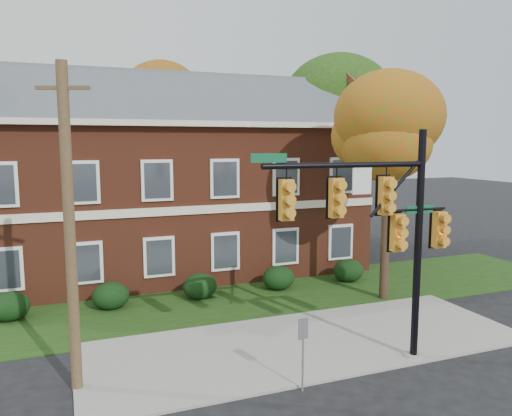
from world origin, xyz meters
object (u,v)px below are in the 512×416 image
object	(u,v)px
hedge_right	(278,278)
utility_pole	(70,230)
hedge_far_right	(348,271)
tree_near_right	(396,134)
hedge_far_left	(9,307)
traffic_signal	(383,222)
tree_far_rear	(166,103)
hedge_center	(200,286)
hedge_left	(111,296)
apartment_building	(171,170)
tree_right_rear	(360,112)
sign_post	(303,342)

from	to	relation	value
hedge_right	utility_pole	world-z (taller)	utility_pole
hedge_far_right	tree_near_right	world-z (taller)	tree_near_right
hedge_right	hedge_far_right	xyz separation A→B (m)	(3.50, 0.00, 0.00)
hedge_far_left	hedge_far_right	bearing A→B (deg)	0.00
hedge_right	tree_near_right	distance (m)	7.72
hedge_right	traffic_signal	size ratio (longest dim) A/B	0.21
hedge_far_right	utility_pole	world-z (taller)	utility_pole
hedge_far_left	hedge_right	xyz separation A→B (m)	(10.50, 0.00, 0.00)
hedge_far_left	tree_far_rear	xyz separation A→B (m)	(8.34, 13.09, 8.32)
tree_far_rear	utility_pole	bearing A→B (deg)	-107.90
hedge_far_left	traffic_signal	size ratio (longest dim) A/B	0.21
tree_far_rear	hedge_right	bearing A→B (deg)	-80.64
hedge_far_left	traffic_signal	bearing A→B (deg)	-37.35
tree_far_rear	hedge_center	bearing A→B (deg)	-95.85
hedge_left	tree_far_rear	distance (m)	16.25
apartment_building	hedge_far_left	xyz separation A→B (m)	(-7.00, -5.25, -4.46)
apartment_building	hedge_center	size ratio (longest dim) A/B	13.43
tree_far_rear	tree_right_rear	bearing A→B (deg)	-35.00
hedge_left	hedge_right	size ratio (longest dim) A/B	1.00
tree_right_rear	tree_far_rear	size ratio (longest dim) A/B	0.92
hedge_far_left	traffic_signal	xyz separation A→B (m)	(10.21, -7.79, 3.64)
apartment_building	utility_pole	xyz separation A→B (m)	(-4.89, -11.47, -0.79)
hedge_far_right	tree_right_rear	distance (m)	10.66
hedge_right	hedge_far_right	bearing A→B (deg)	0.00
traffic_signal	sign_post	xyz separation A→B (m)	(-2.71, -0.58, -2.84)
hedge_left	tree_far_rear	xyz separation A→B (m)	(4.84, 13.09, 8.32)
hedge_center	hedge_far_right	xyz separation A→B (m)	(7.00, 0.00, 0.00)
hedge_far_left	utility_pole	size ratio (longest dim) A/B	0.17
apartment_building	tree_near_right	size ratio (longest dim) A/B	2.19
hedge_center	hedge_right	bearing A→B (deg)	0.00
apartment_building	hedge_far_right	size ratio (longest dim) A/B	13.43
hedge_right	apartment_building	bearing A→B (deg)	123.67
hedge_far_right	tree_far_rear	bearing A→B (deg)	113.37
hedge_left	traffic_signal	size ratio (longest dim) A/B	0.21
hedge_left	tree_right_rear	distance (m)	17.74
hedge_right	sign_post	size ratio (longest dim) A/B	0.72
tree_near_right	tree_right_rear	xyz separation A→B (m)	(4.09, 8.95, 1.45)
hedge_left	hedge_far_right	xyz separation A→B (m)	(10.50, 0.00, 0.00)
hedge_center	sign_post	xyz separation A→B (m)	(0.50, -8.37, 0.80)
apartment_building	hedge_right	bearing A→B (deg)	-56.33
traffic_signal	hedge_far_right	bearing A→B (deg)	65.32
apartment_building	hedge_right	xyz separation A→B (m)	(3.50, -5.25, -4.46)
hedge_far_right	sign_post	world-z (taller)	sign_post
hedge_right	utility_pole	size ratio (longest dim) A/B	0.17
hedge_left	tree_near_right	xyz separation A→B (m)	(10.72, -2.83, 6.14)
tree_right_rear	traffic_signal	bearing A→B (deg)	-120.24
hedge_far_right	tree_right_rear	xyz separation A→B (m)	(4.31, 6.11, 7.60)
tree_right_rear	hedge_far_right	bearing A→B (deg)	-125.23
hedge_far_right	utility_pole	xyz separation A→B (m)	(-11.89, -6.22, 3.68)
tree_right_rear	tree_far_rear	bearing A→B (deg)	145.00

